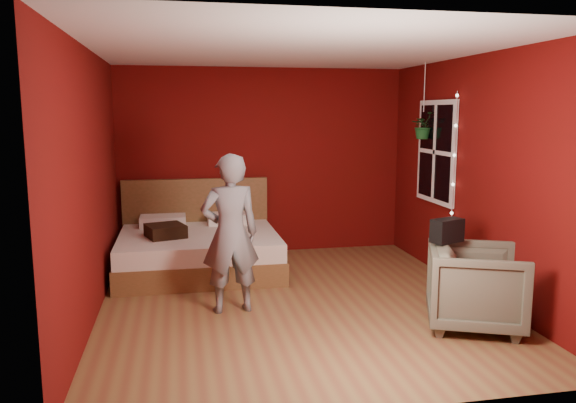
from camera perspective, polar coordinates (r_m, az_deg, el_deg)
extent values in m
plane|color=brown|center=(6.03, 0.75, -10.20)|extent=(4.50, 4.50, 0.00)
cube|color=#5B0A09|center=(7.94, -2.59, 4.09)|extent=(4.00, 0.02, 2.60)
cube|color=#5B0A09|center=(3.57, 8.26, -2.14)|extent=(4.00, 0.02, 2.60)
cube|color=#5B0A09|center=(5.67, -19.52, 1.57)|extent=(0.02, 4.50, 2.60)
cube|color=#5B0A09|center=(6.45, 18.56, 2.47)|extent=(0.02, 4.50, 2.60)
cube|color=silver|center=(5.72, 0.81, 15.30)|extent=(4.00, 4.50, 0.02)
cube|color=white|center=(7.21, 14.83, 4.88)|extent=(0.04, 0.97, 1.27)
cube|color=black|center=(7.20, 14.72, 4.88)|extent=(0.02, 0.85, 1.15)
cube|color=white|center=(7.20, 14.69, 4.88)|extent=(0.03, 0.05, 1.15)
cube|color=white|center=(7.20, 14.69, 4.88)|extent=(0.03, 0.85, 0.05)
cylinder|color=silver|center=(6.72, 16.55, 4.53)|extent=(0.01, 0.01, 1.45)
sphere|color=#FFF2CC|center=(6.81, 16.29, -1.14)|extent=(0.04, 0.04, 0.04)
sphere|color=#FFF2CC|center=(6.76, 16.42, 1.68)|extent=(0.04, 0.04, 0.04)
sphere|color=#FFF2CC|center=(6.72, 16.55, 4.53)|extent=(0.04, 0.04, 0.04)
sphere|color=#FFF2CC|center=(6.71, 16.68, 7.40)|extent=(0.04, 0.04, 0.04)
sphere|color=#FFF2CC|center=(6.71, 16.81, 10.28)|extent=(0.04, 0.04, 0.04)
cube|color=brown|center=(7.17, -9.00, -5.99)|extent=(1.97, 1.68, 0.28)
cube|color=silver|center=(7.11, -9.05, -4.07)|extent=(1.93, 1.64, 0.22)
cube|color=brown|center=(7.86, -9.30, -1.64)|extent=(1.97, 0.08, 1.09)
cube|color=white|center=(7.63, -12.58, -1.92)|extent=(0.59, 0.37, 0.14)
cube|color=white|center=(7.65, -5.92, -1.72)|extent=(0.59, 0.37, 0.14)
imported|color=slate|center=(5.60, -5.90, -3.27)|extent=(0.62, 0.44, 1.59)
imported|color=#585846|center=(5.54, 18.57, -8.23)|extent=(1.10, 1.09, 0.77)
cube|color=black|center=(5.50, 15.86, -2.85)|extent=(0.35, 0.26, 0.22)
cube|color=black|center=(6.95, -12.34, -2.93)|extent=(0.53, 0.53, 0.15)
cylinder|color=silver|center=(7.35, 13.70, 11.22)|extent=(0.01, 0.01, 0.61)
imported|color=#1B6123|center=(7.35, 13.56, 7.52)|extent=(0.38, 0.36, 0.34)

